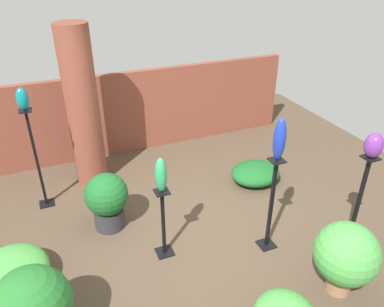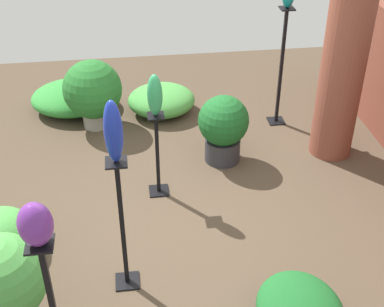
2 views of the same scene
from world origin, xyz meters
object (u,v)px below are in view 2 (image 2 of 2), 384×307
at_px(potted_plant_mid_right, 2,281).
at_px(potted_plant_mid_left, 223,126).
at_px(potted_plant_front_left, 93,91).
at_px(pedestal_teal, 281,72).
at_px(pedestal_jade, 158,159).
at_px(art_vase_cobalt, 113,132).
at_px(art_vase_jade, 155,95).
at_px(pedestal_cobalt, 123,231).
at_px(art_vase_violet, 35,224).
at_px(brick_pillar, 345,54).

bearing_deg(potted_plant_mid_right, potted_plant_mid_left, 135.69).
xyz_separation_m(potted_plant_mid_left, potted_plant_front_left, (-0.94, -1.42, 0.05)).
relative_size(pedestal_teal, pedestal_jade, 1.61).
distance_m(potted_plant_mid_right, potted_plant_front_left, 3.05).
bearing_deg(potted_plant_mid_left, art_vase_cobalt, -33.19).
bearing_deg(art_vase_cobalt, art_vase_jade, 163.26).
relative_size(pedestal_cobalt, art_vase_violet, 4.38).
height_order(art_vase_cobalt, art_vase_jade, art_vase_cobalt).
bearing_deg(art_vase_jade, art_vase_cobalt, -16.74).
bearing_deg(pedestal_cobalt, potted_plant_mid_right, -68.99).
relative_size(brick_pillar, potted_plant_front_left, 2.79).
distance_m(pedestal_jade, art_vase_jade, 0.71).
xyz_separation_m(brick_pillar, art_vase_violet, (2.59, -2.81, 0.24)).
distance_m(art_vase_violet, potted_plant_front_left, 3.65).
distance_m(pedestal_cobalt, art_vase_violet, 1.31).
height_order(brick_pillar, potted_plant_front_left, brick_pillar).
height_order(pedestal_cobalt, potted_plant_mid_right, pedestal_cobalt).
bearing_deg(brick_pillar, art_vase_jade, -75.78).
distance_m(pedestal_teal, potted_plant_mid_right, 3.98).
bearing_deg(art_vase_jade, pedestal_jade, 180.00).
relative_size(potted_plant_mid_left, potted_plant_front_left, 0.91).
relative_size(pedestal_cobalt, potted_plant_front_left, 1.43).
bearing_deg(brick_pillar, potted_plant_mid_left, -89.57).
relative_size(pedestal_teal, potted_plant_mid_right, 1.72).
height_order(pedestal_cobalt, art_vase_cobalt, art_vase_cobalt).
bearing_deg(art_vase_cobalt, pedestal_teal, 141.64).
relative_size(pedestal_cobalt, potted_plant_mid_left, 1.58).
bearing_deg(potted_plant_mid_left, art_vase_violet, -31.06).
bearing_deg(art_vase_violet, pedestal_jade, 158.96).
distance_m(brick_pillar, pedestal_jade, 2.22).
bearing_deg(potted_plant_mid_right, potted_plant_front_left, 168.97).
bearing_deg(potted_plant_mid_right, art_vase_violet, 39.75).
bearing_deg(potted_plant_front_left, pedestal_jade, 24.65).
height_order(pedestal_jade, art_vase_cobalt, art_vase_cobalt).
distance_m(pedestal_teal, potted_plant_front_left, 2.26).
height_order(potted_plant_mid_right, potted_plant_mid_left, potted_plant_mid_right).
xyz_separation_m(potted_plant_mid_right, potted_plant_mid_left, (-2.05, 2.00, -0.06)).
relative_size(brick_pillar, potted_plant_mid_right, 2.82).
relative_size(pedestal_cobalt, pedestal_jade, 1.36).
distance_m(pedestal_cobalt, art_vase_jade, 1.38).
xyz_separation_m(pedestal_cobalt, art_vase_cobalt, (-0.00, 0.00, 0.91)).
distance_m(pedestal_cobalt, potted_plant_mid_right, 0.95).
xyz_separation_m(art_vase_jade, potted_plant_front_left, (-1.44, -0.66, -0.63)).
height_order(pedestal_cobalt, pedestal_jade, pedestal_cobalt).
bearing_deg(potted_plant_mid_left, pedestal_teal, 132.13).
distance_m(brick_pillar, potted_plant_front_left, 2.92).
bearing_deg(potted_plant_mid_right, pedestal_cobalt, 111.01).
bearing_deg(art_vase_cobalt, art_vase_violet, -26.60).
height_order(brick_pillar, pedestal_cobalt, brick_pillar).
bearing_deg(potted_plant_mid_right, pedestal_teal, 134.69).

